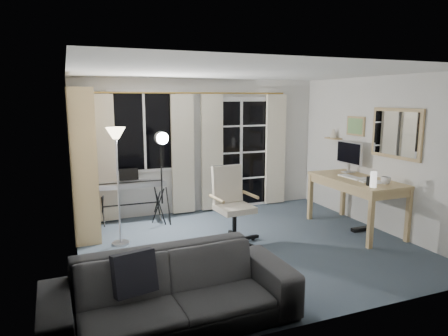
# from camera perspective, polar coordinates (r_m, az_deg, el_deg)

# --- Properties ---
(floor) EXTENTS (4.50, 4.00, 0.02)m
(floor) POSITION_cam_1_polar(r_m,az_deg,el_deg) (5.76, 3.42, -11.15)
(floor) COLOR #3C4857
(floor) RESTS_ON ground
(window) EXTENTS (1.20, 0.08, 1.40)m
(window) POSITION_cam_1_polar(r_m,az_deg,el_deg) (6.97, -11.35, 5.14)
(window) COLOR white
(window) RESTS_ON floor
(french_door) EXTENTS (1.32, 0.09, 2.11)m
(french_door) POSITION_cam_1_polar(r_m,az_deg,el_deg) (7.55, 2.34, 2.06)
(french_door) COLOR white
(french_door) RESTS_ON floor
(curtains) EXTENTS (3.60, 0.07, 2.13)m
(curtains) POSITION_cam_1_polar(r_m,az_deg,el_deg) (7.14, -3.88, 2.15)
(curtains) COLOR gold
(curtains) RESTS_ON floor
(bookshelf) EXTENTS (0.36, 1.03, 2.21)m
(bookshelf) POSITION_cam_1_polar(r_m,az_deg,el_deg) (6.28, -19.86, 0.07)
(bookshelf) COLOR tan
(bookshelf) RESTS_ON floor
(torchiere_lamp) EXTENTS (0.27, 0.27, 1.67)m
(torchiere_lamp) POSITION_cam_1_polar(r_m,az_deg,el_deg) (5.69, -15.12, 2.35)
(torchiere_lamp) COLOR #B2B2B7
(torchiere_lamp) RESTS_ON floor
(keyboard_piano) EXTENTS (1.17, 0.58, 0.85)m
(keyboard_piano) POSITION_cam_1_polar(r_m,az_deg,el_deg) (6.77, -13.30, -2.42)
(keyboard_piano) COLOR black
(keyboard_piano) RESTS_ON floor
(studio_light) EXTENTS (0.29, 0.31, 1.57)m
(studio_light) POSITION_cam_1_polar(r_m,az_deg,el_deg) (6.44, -8.91, 2.71)
(studio_light) COLOR black
(studio_light) RESTS_ON floor
(office_chair) EXTENTS (0.75, 0.77, 1.11)m
(office_chair) POSITION_cam_1_polar(r_m,az_deg,el_deg) (5.76, 0.91, -4.25)
(office_chair) COLOR black
(office_chair) RESTS_ON floor
(desk) EXTENTS (0.78, 1.55, 0.83)m
(desk) POSITION_cam_1_polar(r_m,az_deg,el_deg) (6.57, 18.39, -2.27)
(desk) COLOR tan
(desk) RESTS_ON floor
(monitor) EXTENTS (0.20, 0.60, 0.52)m
(monitor) POSITION_cam_1_polar(r_m,az_deg,el_deg) (6.96, 17.45, 1.94)
(monitor) COLOR silver
(monitor) RESTS_ON desk
(desk_clutter) EXTENTS (0.49, 0.94, 1.05)m
(desk_clutter) POSITION_cam_1_polar(r_m,az_deg,el_deg) (6.36, 19.27, -3.42)
(desk_clutter) COLOR white
(desk_clutter) RESTS_ON desk
(mug) EXTENTS (0.14, 0.11, 0.14)m
(mug) POSITION_cam_1_polar(r_m,az_deg,el_deg) (6.24, 22.12, -1.53)
(mug) COLOR silver
(mug) RESTS_ON desk
(wall_mirror) EXTENTS (0.04, 0.94, 0.74)m
(wall_mirror) POSITION_cam_1_polar(r_m,az_deg,el_deg) (6.40, 23.38, 4.55)
(wall_mirror) COLOR tan
(wall_mirror) RESTS_ON floor
(framed_print) EXTENTS (0.03, 0.42, 0.32)m
(framed_print) POSITION_cam_1_polar(r_m,az_deg,el_deg) (7.06, 18.30, 5.71)
(framed_print) COLOR tan
(framed_print) RESTS_ON floor
(wall_shelf) EXTENTS (0.16, 0.30, 0.18)m
(wall_shelf) POSITION_cam_1_polar(r_m,az_deg,el_deg) (7.43, 15.34, 4.55)
(wall_shelf) COLOR tan
(wall_shelf) RESTS_ON floor
(sofa) EXTENTS (2.28, 0.73, 0.88)m
(sofa) POSITION_cam_1_polar(r_m,az_deg,el_deg) (3.78, -7.36, -15.55)
(sofa) COLOR #2C2D2F
(sofa) RESTS_ON floor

